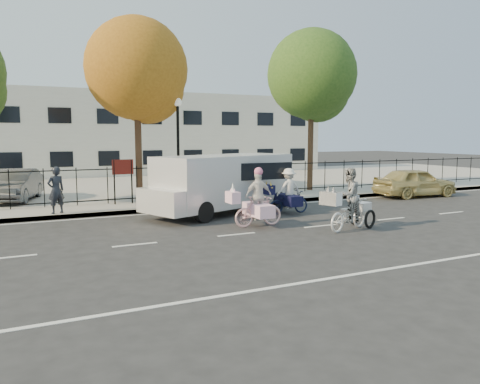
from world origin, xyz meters
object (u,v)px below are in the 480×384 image
white_van (223,181)px  pedestrian (56,190)px  unicorn_bike (257,205)px  zebra_trike (349,206)px  gold_sedan (415,182)px  lamppost (178,131)px  lot_car_d (265,172)px  bull_bike (288,196)px  lot_car_c (16,185)px

white_van → pedestrian: bearing=142.9°
unicorn_bike → zebra_trike: bearing=-125.7°
gold_sedan → pedestrian: (-15.91, 1.28, 0.29)m
lamppost → zebra_trike: bearing=-69.2°
zebra_trike → unicorn_bike: bearing=34.6°
lamppost → lot_car_d: bearing=32.6°
gold_sedan → lot_car_d: bearing=36.2°
pedestrian → lot_car_d: size_ratio=0.41×
gold_sedan → lamppost: bearing=80.0°
zebra_trike → pedestrian: zebra_trike is taller
zebra_trike → lot_car_d: zebra_trike is taller
zebra_trike → gold_sedan: 9.42m
unicorn_bike → bull_bike: bearing=-51.0°
gold_sedan → unicorn_bike: bearing=111.6°
lot_car_c → bull_bike: bearing=-23.0°
unicorn_bike → bull_bike: unicorn_bike is taller
bull_bike → unicorn_bike: bearing=128.8°
zebra_trike → white_van: white_van is taller
bull_bike → lot_car_c: size_ratio=0.45×
zebra_trike → pedestrian: size_ratio=1.34×
lamppost → lot_car_d: (6.55, 4.18, -2.27)m
zebra_trike → unicorn_bike: 2.84m
unicorn_bike → lot_car_d: bearing=-29.3°
gold_sedan → lot_car_d: (-4.35, 6.86, 0.15)m
white_van → lot_car_c: (-7.01, 5.90, -0.38)m
zebra_trike → lot_car_d: size_ratio=0.55×
unicorn_bike → pedestrian: (-5.64, 4.57, 0.28)m
bull_bike → lot_car_d: size_ratio=0.45×
bull_bike → pedestrian: pedestrian is taller
gold_sedan → pedestrian: bearing=89.2°
white_van → unicorn_bike: bearing=-113.2°
lot_car_c → lot_car_d: bearing=20.8°
pedestrian → lot_car_d: pedestrian is taller
pedestrian → lot_car_c: 4.49m
bull_bike → lamppost: bearing=34.6°
lamppost → white_van: size_ratio=0.65×
unicorn_bike → lot_car_c: size_ratio=0.47×
zebra_trike → bull_bike: 3.42m
gold_sedan → lot_car_d: size_ratio=1.00×
bull_bike → white_van: 2.51m
gold_sedan → pedestrian: size_ratio=2.45×
gold_sedan → bull_bike: bearing=104.8°
pedestrian → lot_car_d: (11.55, 5.58, -0.14)m
zebra_trike → lot_car_c: bearing=22.3°
white_van → lot_car_c: bearing=118.4°
lamppost → lot_car_c: lamppost is taller
unicorn_bike → lot_car_c: 11.25m
zebra_trike → lamppost: bearing=2.1°
unicorn_bike → pedestrian: unicorn_bike is taller
bull_bike → white_van: size_ratio=0.27×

